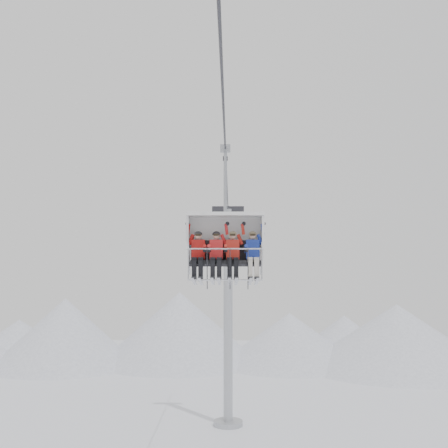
{
  "coord_description": "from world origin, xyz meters",
  "views": [
    {
      "loc": [
        0.15,
        -13.05,
        9.92
      ],
      "look_at": [
        0.0,
        0.0,
        10.83
      ],
      "focal_mm": 45.0,
      "sensor_mm": 36.0,
      "label": 1
    }
  ],
  "objects_px": {
    "lift_tower_right": "(228,330)",
    "skier_center_left": "(216,254)",
    "skier_center_right": "(233,254)",
    "skier_far_right": "(253,254)",
    "skier_far_left": "(198,254)",
    "chairlift_carrier": "(225,238)"
  },
  "relations": [
    {
      "from": "lift_tower_right",
      "to": "skier_center_left",
      "type": "bearing_deg",
      "value": -90.79
    },
    {
      "from": "skier_center_right",
      "to": "skier_far_right",
      "type": "height_order",
      "value": "same"
    },
    {
      "from": "skier_far_left",
      "to": "skier_center_left",
      "type": "bearing_deg",
      "value": 0.0
    },
    {
      "from": "lift_tower_right",
      "to": "skier_far_left",
      "type": "xyz_separation_m",
      "value": [
        -0.78,
        -18.88,
        4.41
      ]
    },
    {
      "from": "lift_tower_right",
      "to": "skier_center_right",
      "type": "distance_m",
      "value": 19.39
    },
    {
      "from": "lift_tower_right",
      "to": "skier_far_left",
      "type": "height_order",
      "value": "lift_tower_right"
    },
    {
      "from": "chairlift_carrier",
      "to": "skier_far_left",
      "type": "xyz_separation_m",
      "value": [
        -0.78,
        -0.3,
        -0.46
      ]
    },
    {
      "from": "skier_center_left",
      "to": "skier_center_right",
      "type": "bearing_deg",
      "value": 0.0
    },
    {
      "from": "chairlift_carrier",
      "to": "skier_far_right",
      "type": "relative_size",
      "value": 2.36
    },
    {
      "from": "lift_tower_right",
      "to": "chairlift_carrier",
      "type": "height_order",
      "value": "lift_tower_right"
    },
    {
      "from": "skier_center_left",
      "to": "skier_center_right",
      "type": "distance_m",
      "value": 0.48
    },
    {
      "from": "lift_tower_right",
      "to": "skier_far_right",
      "type": "xyz_separation_m",
      "value": [
        0.8,
        -18.88,
        4.41
      ]
    },
    {
      "from": "skier_far_right",
      "to": "skier_center_left",
      "type": "bearing_deg",
      "value": 180.0
    },
    {
      "from": "lift_tower_right",
      "to": "chairlift_carrier",
      "type": "distance_m",
      "value": 19.2
    },
    {
      "from": "chairlift_carrier",
      "to": "skier_center_left",
      "type": "relative_size",
      "value": 2.36
    },
    {
      "from": "skier_center_left",
      "to": "skier_center_right",
      "type": "height_order",
      "value": "same"
    },
    {
      "from": "skier_center_left",
      "to": "skier_center_right",
      "type": "relative_size",
      "value": 1.0
    },
    {
      "from": "lift_tower_right",
      "to": "skier_center_right",
      "type": "relative_size",
      "value": 7.99
    },
    {
      "from": "skier_far_left",
      "to": "skier_far_right",
      "type": "xyz_separation_m",
      "value": [
        1.58,
        0.0,
        0.0
      ]
    },
    {
      "from": "skier_far_left",
      "to": "chairlift_carrier",
      "type": "bearing_deg",
      "value": 21.26
    },
    {
      "from": "lift_tower_right",
      "to": "skier_far_left",
      "type": "relative_size",
      "value": 7.99
    },
    {
      "from": "lift_tower_right",
      "to": "chairlift_carrier",
      "type": "relative_size",
      "value": 3.38
    }
  ]
}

